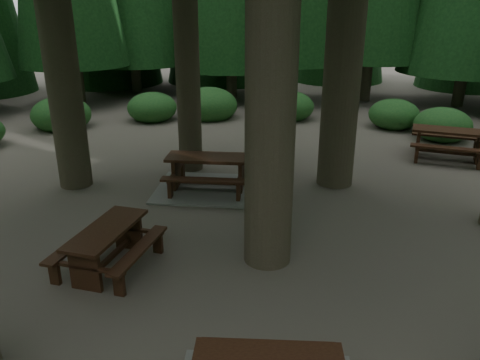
{
  "coord_description": "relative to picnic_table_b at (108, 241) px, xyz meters",
  "views": [
    {
      "loc": [
        0.97,
        -7.27,
        4.38
      ],
      "look_at": [
        0.21,
        1.3,
        1.1
      ],
      "focal_mm": 35.0,
      "sensor_mm": 36.0,
      "label": 1
    }
  ],
  "objects": [
    {
      "name": "ground",
      "position": [
        1.95,
        0.34,
        -0.51
      ],
      "size": [
        80.0,
        80.0,
        0.0
      ],
      "primitive_type": "plane",
      "color": "#595148",
      "rests_on": "ground"
    },
    {
      "name": "picnic_table_b",
      "position": [
        0.0,
        0.0,
        0.0
      ],
      "size": [
        1.74,
        2.01,
        0.77
      ],
      "rotation": [
        0.0,
        0.0,
        1.38
      ],
      "color": "black",
      "rests_on": "ground"
    },
    {
      "name": "picnic_table_c",
      "position": [
        1.19,
        3.77,
        -0.2
      ],
      "size": [
        2.61,
        2.17,
        0.88
      ],
      "rotation": [
        0.0,
        0.0,
        -0.01
      ],
      "color": "gray",
      "rests_on": "ground"
    },
    {
      "name": "picnic_table_d",
      "position": [
        7.87,
        6.85,
        0.08
      ],
      "size": [
        2.43,
        2.16,
        0.89
      ],
      "rotation": [
        0.0,
        0.0,
        -0.27
      ],
      "color": "black",
      "rests_on": "ground"
    },
    {
      "name": "shrub_ring",
      "position": [
        2.65,
        1.09,
        -0.11
      ],
      "size": [
        23.86,
        24.64,
        1.49
      ],
      "color": "#1F5D26",
      "rests_on": "ground"
    }
  ]
}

